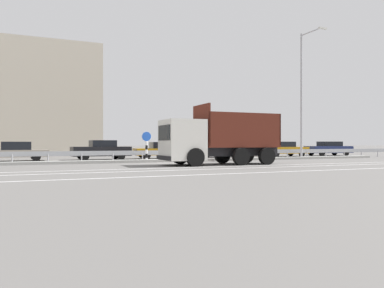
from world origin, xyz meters
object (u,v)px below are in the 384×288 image
Objects in this scene: dump_truck at (206,142)px; parked_car_8 at (329,148)px; parked_car_3 at (15,151)px; parked_car_5 at (161,150)px; parked_car_6 at (225,149)px; median_road_sign at (147,146)px; parked_car_4 at (101,150)px; street_lamp_1 at (303,89)px; parked_car_7 at (283,149)px.

parked_car_8 is (18.67, 9.80, -0.61)m from dump_truck.
parked_car_3 is 11.21m from parked_car_5.
parked_car_6 reaches higher than parked_car_8.
median_road_sign is 10.59m from parked_car_6.
dump_truck is 3.50× the size of median_road_sign.
median_road_sign is at bearing 155.15° from parked_car_5.
median_road_sign is 9.88m from parked_car_3.
parked_car_8 is at bearing -92.98° from parked_car_3.
parked_car_4 is at bearing 114.13° from median_road_sign.
street_lamp_1 is at bearing -146.05° from parked_car_6.
parked_car_3 is at bearing 85.53° from parked_car_4.
street_lamp_1 is 12.90m from parked_car_5.
parked_car_8 is at bearing -61.70° from dump_truck.
parked_car_3 is (-10.84, 9.61, -0.65)m from dump_truck.
parked_car_6 is 0.92× the size of parked_car_8.
parked_car_4 is 0.95× the size of parked_car_7.
street_lamp_1 is at bearing -106.61° from parked_car_3.
parked_car_3 is at bearing 166.75° from street_lamp_1.
parked_car_4 is (-2.25, 5.01, -0.33)m from median_road_sign.
parked_car_5 is 6.28m from parked_car_6.
street_lamp_1 is at bearing 128.69° from parked_car_8.
parked_car_6 is at bearing 31.24° from median_road_sign.
parked_car_4 reaches higher than parked_car_6.
street_lamp_1 reaches higher than parked_car_6.
parked_car_8 is (12.02, -0.17, 0.01)m from parked_car_6.
parked_car_8 is (18.30, -0.03, 0.04)m from parked_car_5.
parked_car_6 is 12.02m from parked_car_8.
parked_car_8 is (23.31, 0.31, -0.02)m from parked_car_4.
parked_car_7 is at bearing -93.37° from parked_car_4.
dump_truck is 12.63m from street_lamp_1.
parked_car_7 is at bearing -93.57° from parked_car_3.
dump_truck is at bearing -54.12° from parked_car_7.
street_lamp_1 reaches higher than parked_car_4.
parked_car_3 is at bearing 93.63° from parked_car_5.
dump_truck is 14.50m from parked_car_3.
street_lamp_1 is (13.36, -0.01, 4.65)m from median_road_sign.
dump_truck is at bearing 142.14° from parked_car_6.
median_road_sign is 0.47× the size of parked_car_5.
median_road_sign is 6.03m from parked_car_5.
parked_car_7 is (6.12, -0.45, -0.00)m from parked_car_6.
street_lamp_1 reaches higher than parked_car_3.
parked_car_3 is (-8.44, 5.12, -0.40)m from median_road_sign.
dump_truck is 1.62× the size of parked_car_4.
parked_car_7 is (17.42, 0.02, -0.04)m from parked_car_4.
parked_car_3 is 1.05× the size of parked_car_6.
parked_car_3 is 17.49m from parked_car_6.
parked_car_4 is 17.42m from parked_car_7.
median_road_sign is 0.20× the size of street_lamp_1.
parked_car_3 is at bearing -91.03° from parked_car_7.
median_road_sign is at bearing 117.08° from parked_car_6.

